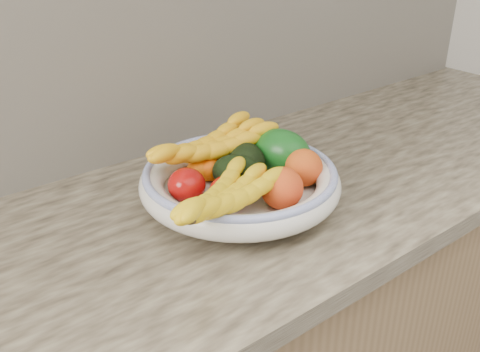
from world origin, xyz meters
name	(u,v)px	position (x,y,z in m)	size (l,w,h in m)	color
fruit_bowl	(240,181)	(0.00, 1.66, 0.95)	(0.39, 0.39, 0.08)	silver
clementine_back_left	(200,169)	(-0.04, 1.74, 0.95)	(0.05, 0.05, 0.05)	orange
clementine_back_right	(217,158)	(0.02, 1.77, 0.95)	(0.05, 0.05, 0.05)	#F35305
clementine_back_mid	(218,164)	(0.01, 1.74, 0.95)	(0.05, 0.05, 0.05)	#E45B04
clementine_extra	(209,169)	(-0.02, 1.73, 0.95)	(0.05, 0.05, 0.05)	#F26005
tomato_left	(187,185)	(-0.10, 1.69, 0.96)	(0.07, 0.07, 0.06)	#A50B0A
tomato_near_left	(227,192)	(-0.06, 1.62, 0.96)	(0.07, 0.07, 0.06)	#A40C09
avocado_center	(238,173)	(0.00, 1.67, 0.96)	(0.07, 0.10, 0.07)	black
avocado_right	(246,162)	(0.04, 1.69, 0.96)	(0.08, 0.11, 0.08)	black
green_mango	(281,151)	(0.12, 1.67, 0.98)	(0.08, 0.13, 0.09)	#0E4A12
peach_front	(282,188)	(0.02, 1.56, 0.97)	(0.08, 0.08, 0.08)	orange
peach_right	(304,168)	(0.11, 1.60, 0.97)	(0.07, 0.07, 0.07)	orange
banana_bunch_back	(211,150)	(-0.01, 1.75, 0.99)	(0.31, 0.11, 0.09)	yellow
banana_bunch_front	(225,201)	(-0.10, 1.57, 0.98)	(0.29, 0.11, 0.08)	yellow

